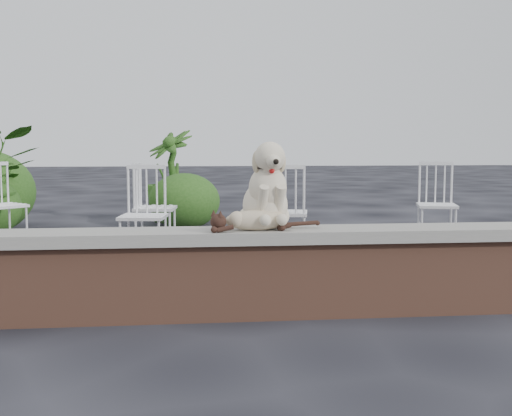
{
  "coord_description": "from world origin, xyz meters",
  "views": [
    {
      "loc": [
        -0.55,
        -4.09,
        1.13
      ],
      "look_at": [
        -0.08,
        0.2,
        0.7
      ],
      "focal_mm": 44.36,
      "sensor_mm": 36.0,
      "label": 1
    }
  ],
  "objects": [
    {
      "name": "ground",
      "position": [
        0.0,
        0.0,
        0.0
      ],
      "size": [
        60.0,
        60.0,
        0.0
      ],
      "primitive_type": "plane",
      "color": "black",
      "rests_on": "ground"
    },
    {
      "name": "brick_wall",
      "position": [
        0.0,
        0.0,
        0.25
      ],
      "size": [
        6.0,
        0.3,
        0.5
      ],
      "primitive_type": "cube",
      "color": "brown",
      "rests_on": "ground"
    },
    {
      "name": "capstone",
      "position": [
        0.0,
        0.0,
        0.54
      ],
      "size": [
        6.2,
        0.4,
        0.08
      ],
      "primitive_type": "cube",
      "color": "slate",
      "rests_on": "brick_wall"
    },
    {
      "name": "dog",
      "position": [
        -0.03,
        0.09,
        0.87
      ],
      "size": [
        0.44,
        0.55,
        0.58
      ],
      "primitive_type": null,
      "rotation": [
        0.0,
        0.0,
        0.12
      ],
      "color": "beige",
      "rests_on": "capstone"
    },
    {
      "name": "cat",
      "position": [
        -0.11,
        -0.06,
        0.66
      ],
      "size": [
        0.9,
        0.32,
        0.15
      ],
      "primitive_type": null,
      "rotation": [
        0.0,
        0.0,
        0.12
      ],
      "color": "tan",
      "rests_on": "capstone"
    },
    {
      "name": "chair_c",
      "position": [
        0.43,
        2.14,
        0.47
      ],
      "size": [
        0.66,
        0.66,
        0.94
      ],
      "primitive_type": null,
      "rotation": [
        0.0,
        0.0,
        2.95
      ],
      "color": "white",
      "rests_on": "ground"
    },
    {
      "name": "chair_d",
      "position": [
        2.24,
        2.73,
        0.47
      ],
      "size": [
        0.69,
        0.69,
        0.94
      ],
      "primitive_type": null,
      "rotation": [
        0.0,
        0.0,
        -0.27
      ],
      "color": "white",
      "rests_on": "ground"
    },
    {
      "name": "chair_b",
      "position": [
        -0.97,
        1.96,
        0.47
      ],
      "size": [
        0.63,
        0.63,
        0.94
      ],
      "primitive_type": null,
      "rotation": [
        0.0,
        0.0,
        -0.13
      ],
      "color": "white",
      "rests_on": "ground"
    },
    {
      "name": "chair_e",
      "position": [
        -0.9,
        2.76,
        0.47
      ],
      "size": [
        0.62,
        0.62,
        0.94
      ],
      "primitive_type": null,
      "rotation": [
        0.0,
        0.0,
        1.45
      ],
      "color": "white",
      "rests_on": "ground"
    },
    {
      "name": "chair_a",
      "position": [
        -2.62,
        3.22,
        0.47
      ],
      "size": [
        0.79,
        0.79,
        0.94
      ],
      "primitive_type": null,
      "rotation": [
        0.0,
        0.0,
        0.79
      ],
      "color": "white",
      "rests_on": "ground"
    },
    {
      "name": "potted_plant_b",
      "position": [
        -0.8,
        5.32,
        0.68
      ],
      "size": [
        1.06,
        1.06,
        1.35
      ],
      "primitive_type": "imported",
      "rotation": [
        0.0,
        0.0,
        -0.91
      ],
      "color": "#1F4914",
      "rests_on": "ground"
    },
    {
      "name": "shrubbery",
      "position": [
        -2.73,
        4.38,
        0.45
      ],
      "size": [
        3.89,
        1.73,
        1.15
      ],
      "color": "#1F4914",
      "rests_on": "ground"
    }
  ]
}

